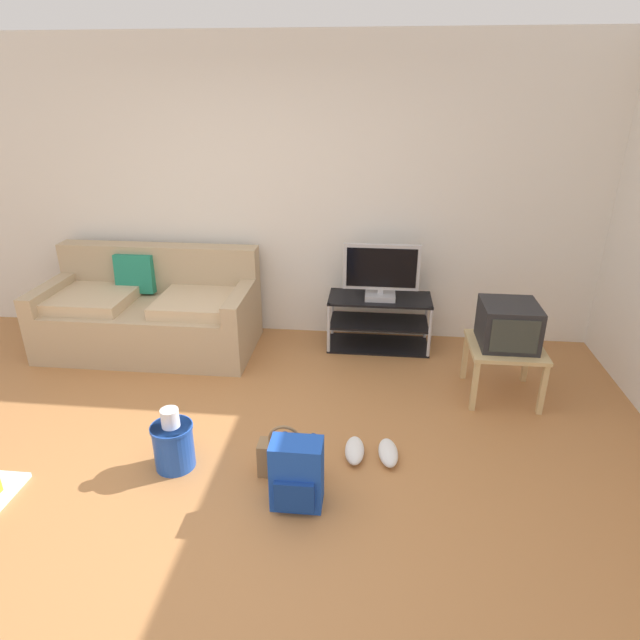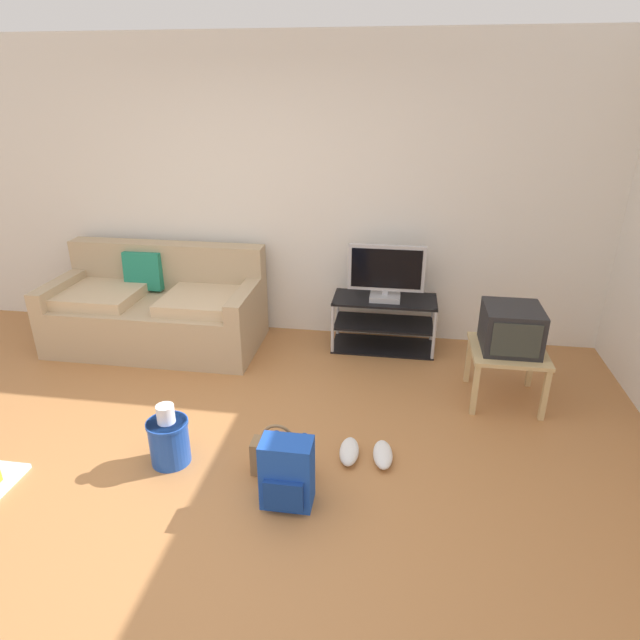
% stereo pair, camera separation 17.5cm
% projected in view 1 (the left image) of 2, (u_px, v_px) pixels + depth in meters
% --- Properties ---
extents(ground_plane, '(9.00, 9.80, 0.02)m').
position_uv_depth(ground_plane, '(206.00, 492.00, 3.29)').
color(ground_plane, '#B27542').
extents(wall_back, '(9.00, 0.10, 2.70)m').
position_uv_depth(wall_back, '(273.00, 194.00, 4.98)').
color(wall_back, silver).
rests_on(wall_back, ground_plane).
extents(couch, '(1.90, 0.93, 0.90)m').
position_uv_depth(couch, '(151.00, 313.00, 5.00)').
color(couch, tan).
rests_on(couch, ground_plane).
extents(tv_stand, '(0.93, 0.43, 0.49)m').
position_uv_depth(tv_stand, '(379.00, 322.00, 5.03)').
color(tv_stand, black).
rests_on(tv_stand, ground_plane).
extents(flat_tv, '(0.68, 0.22, 0.51)m').
position_uv_depth(flat_tv, '(381.00, 272.00, 4.81)').
color(flat_tv, '#B2B2B7').
rests_on(flat_tv, tv_stand).
extents(side_table, '(0.55, 0.55, 0.44)m').
position_uv_depth(side_table, '(505.00, 352.00, 4.17)').
color(side_table, tan).
rests_on(side_table, ground_plane).
extents(crt_tv, '(0.42, 0.44, 0.33)m').
position_uv_depth(crt_tv, '(508.00, 325.00, 4.09)').
color(crt_tv, '#232326').
rests_on(crt_tv, side_table).
extents(backpack, '(0.30, 0.26, 0.43)m').
position_uv_depth(backpack, '(297.00, 474.00, 3.11)').
color(backpack, blue).
rests_on(backpack, ground_plane).
extents(handbag, '(0.34, 0.13, 0.36)m').
position_uv_depth(handbag, '(285.00, 457.00, 3.39)').
color(handbag, olive).
rests_on(handbag, ground_plane).
extents(cleaning_bucket, '(0.27, 0.27, 0.43)m').
position_uv_depth(cleaning_bucket, '(173.00, 443.00, 3.44)').
color(cleaning_bucket, blue).
rests_on(cleaning_bucket, ground_plane).
extents(sneakers_pair, '(0.37, 0.30, 0.09)m').
position_uv_depth(sneakers_pair, '(371.00, 452.00, 3.57)').
color(sneakers_pair, white).
rests_on(sneakers_pair, ground_plane).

